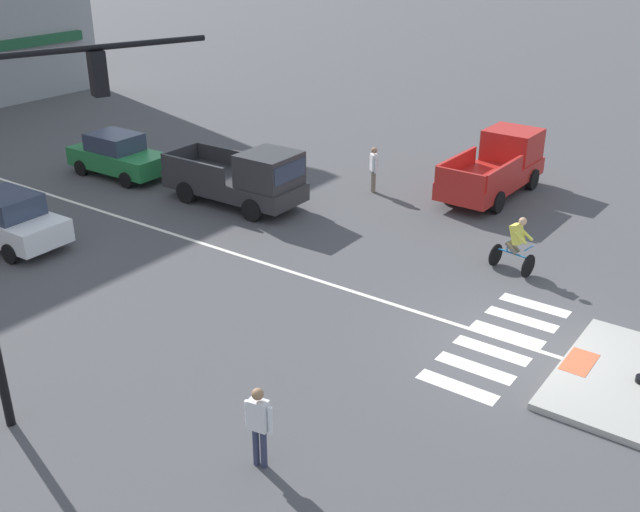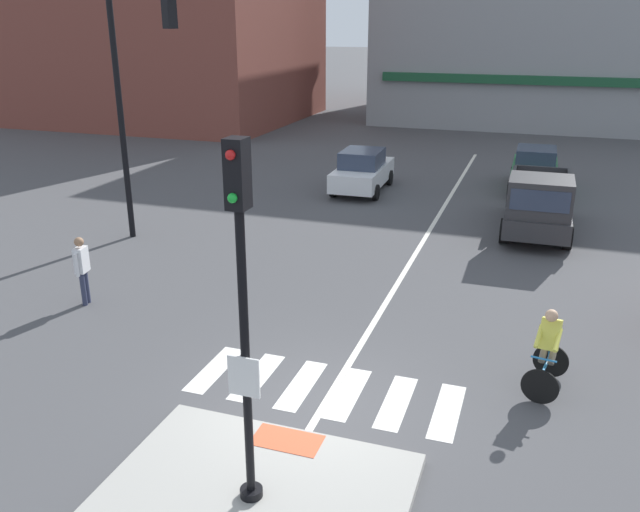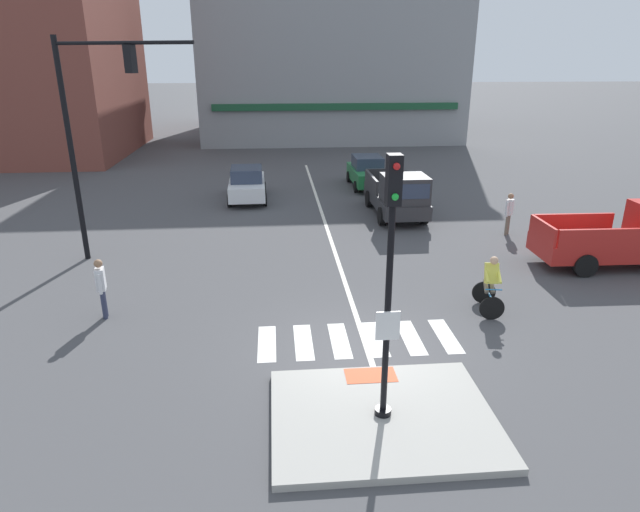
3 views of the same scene
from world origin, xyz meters
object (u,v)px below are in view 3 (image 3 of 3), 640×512
(signal_pole, at_px, (390,269))
(pedestrian_at_curb_left, at_px, (101,284))
(car_white_westbound_distant, at_px, (247,184))
(car_green_eastbound_distant, at_px, (368,172))
(pickup_truck_red_cross_right, at_px, (629,238))
(pedestrian_waiting_far_side, at_px, (509,211))
(traffic_light_mast, at_px, (89,122))
(cyclist, at_px, (490,283))
(pickup_truck_charcoal_eastbound_far, at_px, (398,195))

(signal_pole, bearing_deg, pedestrian_at_curb_left, 142.68)
(car_white_westbound_distant, bearing_deg, car_green_eastbound_distant, 20.91)
(car_white_westbound_distant, distance_m, pickup_truck_red_cross_right, 16.51)
(pedestrian_at_curb_left, distance_m, pedestrian_waiting_far_side, 15.11)
(car_white_westbound_distant, xyz_separation_m, pickup_truck_red_cross_right, (13.04, -10.13, 0.17))
(traffic_light_mast, distance_m, cyclist, 13.18)
(traffic_light_mast, bearing_deg, car_white_westbound_distant, 61.34)
(car_white_westbound_distant, bearing_deg, pedestrian_waiting_far_side, -31.90)
(car_white_westbound_distant, distance_m, pedestrian_at_curb_left, 13.11)
(car_green_eastbound_distant, relative_size, cyclist, 2.45)
(signal_pole, xyz_separation_m, pedestrian_at_curb_left, (-6.60, 5.03, -2.17))
(traffic_light_mast, relative_size, cyclist, 4.33)
(traffic_light_mast, height_order, cyclist, traffic_light_mast)
(signal_pole, distance_m, pedestrian_waiting_far_side, 13.48)
(traffic_light_mast, height_order, car_green_eastbound_distant, traffic_light_mast)
(pickup_truck_charcoal_eastbound_far, xyz_separation_m, pedestrian_waiting_far_side, (3.80, -2.84, 0.00))
(pickup_truck_red_cross_right, distance_m, pedestrian_at_curb_left, 16.56)
(pickup_truck_charcoal_eastbound_far, height_order, pedestrian_at_curb_left, pickup_truck_charcoal_eastbound_far)
(traffic_light_mast, height_order, pedestrian_at_curb_left, traffic_light_mast)
(traffic_light_mast, height_order, pedestrian_waiting_far_side, traffic_light_mast)
(pickup_truck_charcoal_eastbound_far, xyz_separation_m, pickup_truck_red_cross_right, (6.37, -6.45, 0.00))
(pedestrian_waiting_far_side, bearing_deg, car_green_eastbound_distant, 114.52)
(traffic_light_mast, bearing_deg, signal_pole, -50.89)
(traffic_light_mast, xyz_separation_m, pedestrian_waiting_far_side, (14.94, 1.67, -3.72))
(pickup_truck_charcoal_eastbound_far, relative_size, pedestrian_at_curb_left, 3.06)
(pedestrian_waiting_far_side, bearing_deg, cyclist, -116.71)
(pickup_truck_red_cross_right, relative_size, cyclist, 3.06)
(cyclist, height_order, pedestrian_waiting_far_side, cyclist)
(cyclist, bearing_deg, pedestrian_waiting_far_side, 63.29)
(cyclist, bearing_deg, signal_pole, -130.45)
(pickup_truck_charcoal_eastbound_far, bearing_deg, pedestrian_at_curb_left, -137.98)
(signal_pole, xyz_separation_m, pedestrian_waiting_far_side, (7.19, 11.20, -2.17))
(cyclist, bearing_deg, pedestrian_at_curb_left, 176.89)
(traffic_light_mast, bearing_deg, pedestrian_waiting_far_side, 6.38)
(car_white_westbound_distant, relative_size, pickup_truck_red_cross_right, 0.81)
(traffic_light_mast, relative_size, car_white_westbound_distant, 1.76)
(traffic_light_mast, xyz_separation_m, pickup_truck_red_cross_right, (17.51, -1.95, -3.73))
(car_white_westbound_distant, xyz_separation_m, pickup_truck_charcoal_eastbound_far, (6.67, -3.68, 0.17))
(car_green_eastbound_distant, bearing_deg, car_white_westbound_distant, -159.09)
(traffic_light_mast, relative_size, pickup_truck_red_cross_right, 1.41)
(pickup_truck_charcoal_eastbound_far, height_order, pickup_truck_red_cross_right, same)
(car_white_westbound_distant, bearing_deg, pickup_truck_charcoal_eastbound_far, -28.87)
(car_green_eastbound_distant, height_order, cyclist, cyclist)
(pickup_truck_red_cross_right, bearing_deg, pedestrian_at_curb_left, -171.14)
(pickup_truck_red_cross_right, distance_m, cyclist, 6.72)
(traffic_light_mast, bearing_deg, pickup_truck_red_cross_right, -6.35)
(pickup_truck_red_cross_right, height_order, pedestrian_waiting_far_side, pickup_truck_red_cross_right)
(cyclist, bearing_deg, car_white_westbound_distant, 118.12)
(pickup_truck_red_cross_right, relative_size, pedestrian_waiting_far_side, 3.08)
(signal_pole, xyz_separation_m, car_green_eastbound_distant, (3.11, 20.15, -2.34))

